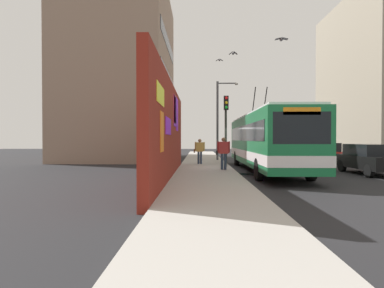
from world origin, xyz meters
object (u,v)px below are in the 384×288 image
object	(u,v)px
city_bus	(265,140)
traffic_light	(226,119)
pedestrian_at_curb	(223,150)
street_lamp	(220,115)
parked_car_red	(322,153)
pedestrian_midblock	(200,149)
parked_car_black	(370,158)

from	to	relation	value
city_bus	traffic_light	size ratio (longest dim) A/B	2.83
pedestrian_at_curb	street_lamp	bearing A→B (deg)	-2.60
traffic_light	city_bus	bearing A→B (deg)	-115.04
pedestrian_at_curb	parked_car_red	bearing A→B (deg)	-54.99
pedestrian_at_curb	pedestrian_midblock	world-z (taller)	pedestrian_at_curb
traffic_light	street_lamp	world-z (taller)	street_lamp
street_lamp	parked_car_black	bearing A→B (deg)	-140.62
parked_car_red	pedestrian_midblock	distance (m)	9.06
pedestrian_midblock	street_lamp	size ratio (longest dim) A/B	0.27
city_bus	pedestrian_at_curb	distance (m)	2.52
pedestrian_at_curb	pedestrian_midblock	size ratio (longest dim) A/B	1.05
parked_car_red	pedestrian_at_curb	distance (m)	9.30
parked_car_red	street_lamp	size ratio (longest dim) A/B	0.69
street_lamp	pedestrian_midblock	bearing A→B (deg)	158.31
city_bus	street_lamp	distance (m)	8.13
traffic_light	street_lamp	distance (m)	6.64
parked_car_red	street_lamp	xyz separation A→B (m)	(2.70, 7.25, 3.02)
pedestrian_midblock	parked_car_black	bearing A→B (deg)	-117.34
parked_car_black	traffic_light	world-z (taller)	traffic_light
parked_car_black	city_bus	bearing A→B (deg)	76.57
parked_car_red	traffic_light	distance (m)	8.60
pedestrian_at_curb	street_lamp	size ratio (longest dim) A/B	0.28
city_bus	parked_car_red	distance (m)	7.20
traffic_light	pedestrian_midblock	bearing A→B (deg)	33.64
city_bus	traffic_light	distance (m)	2.68
pedestrian_midblock	city_bus	bearing A→B (deg)	-132.15
parked_car_black	pedestrian_at_curb	bearing A→B (deg)	84.02
pedestrian_at_curb	parked_car_black	bearing A→B (deg)	-95.98
traffic_light	street_lamp	bearing A→B (deg)	-0.87
city_bus	parked_car_red	world-z (taller)	city_bus
city_bus	street_lamp	size ratio (longest dim) A/B	1.90
parked_car_red	pedestrian_at_curb	xyz separation A→B (m)	(-5.33, 7.61, 0.38)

